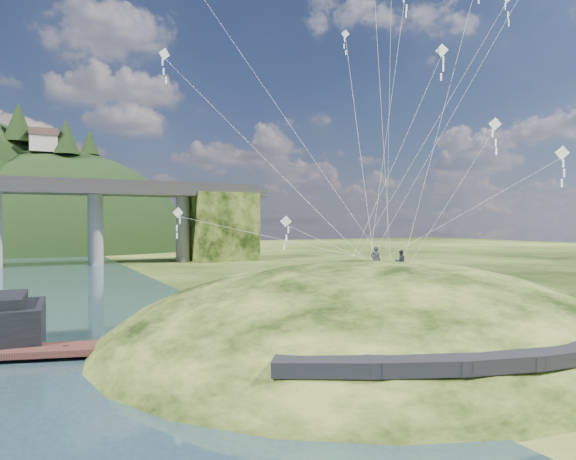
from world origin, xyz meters
name	(u,v)px	position (x,y,z in m)	size (l,w,h in m)	color
ground	(273,362)	(0.00, 0.00, 0.00)	(320.00, 320.00, 0.00)	black
grass_hill	(371,362)	(8.00, 2.00, -1.50)	(36.00, 32.00, 13.00)	black
footpath	(523,348)	(7.46, -9.74, 2.08)	(22.29, 5.84, 0.83)	black
wooden_dock	(66,349)	(-9.88, 6.04, 0.46)	(14.65, 6.25, 1.04)	#381C16
kite_flyers	(389,248)	(9.65, 2.31, 5.81)	(1.71, 2.28, 1.88)	#252632
kite_swarm	(389,43)	(9.62, 2.40, 19.40)	(21.18, 17.71, 21.38)	white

